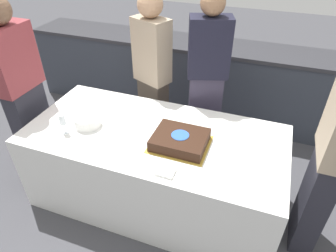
% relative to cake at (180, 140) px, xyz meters
% --- Properties ---
extents(ground_plane, '(14.00, 14.00, 0.00)m').
position_rel_cake_xyz_m(ground_plane, '(-0.24, 0.06, -0.77)').
color(ground_plane, '#424247').
extents(back_counter, '(4.40, 0.58, 0.92)m').
position_rel_cake_xyz_m(back_counter, '(-0.24, 1.62, -0.31)').
color(back_counter, '#333842').
rests_on(back_counter, ground_plane).
extents(dining_table, '(2.05, 0.97, 0.73)m').
position_rel_cake_xyz_m(dining_table, '(-0.24, 0.06, -0.41)').
color(dining_table, white).
rests_on(dining_table, ground_plane).
extents(cake, '(0.43, 0.36, 0.09)m').
position_rel_cake_xyz_m(cake, '(0.00, 0.00, 0.00)').
color(cake, gold).
rests_on(cake, dining_table).
extents(plate_stack, '(0.21, 0.21, 0.09)m').
position_rel_cake_xyz_m(plate_stack, '(-0.78, -0.02, -0.00)').
color(plate_stack, white).
rests_on(plate_stack, dining_table).
extents(wine_glass, '(0.07, 0.07, 0.16)m').
position_rel_cake_xyz_m(wine_glass, '(-0.90, -0.16, 0.07)').
color(wine_glass, white).
rests_on(wine_glass, dining_table).
extents(side_plate_near_cake, '(0.21, 0.21, 0.00)m').
position_rel_cake_xyz_m(side_plate_near_cake, '(-0.02, 0.33, -0.04)').
color(side_plate_near_cake, white).
rests_on(side_plate_near_cake, dining_table).
extents(utensil_pile, '(0.12, 0.10, 0.02)m').
position_rel_cake_xyz_m(utensil_pile, '(0.00, -0.32, -0.03)').
color(utensil_pile, white).
rests_on(utensil_pile, dining_table).
extents(person_cutting_cake, '(0.40, 0.30, 1.67)m').
position_rel_cake_xyz_m(person_cutting_cake, '(0.00, 0.77, 0.10)').
color(person_cutting_cake, '#383347').
rests_on(person_cutting_cake, ground_plane).
extents(person_seated_left, '(0.23, 0.42, 1.67)m').
position_rel_cake_xyz_m(person_seated_left, '(-1.48, 0.06, 0.10)').
color(person_seated_left, '#282833').
rests_on(person_seated_left, ground_plane).
extents(person_seated_right, '(0.20, 0.40, 1.59)m').
position_rel_cake_xyz_m(person_seated_right, '(1.01, 0.06, 0.04)').
color(person_seated_right, '#282833').
rests_on(person_seated_right, ground_plane).
extents(person_standing_back, '(0.39, 0.32, 1.63)m').
position_rel_cake_xyz_m(person_standing_back, '(-0.54, 0.77, 0.09)').
color(person_standing_back, '#4C4238').
rests_on(person_standing_back, ground_plane).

